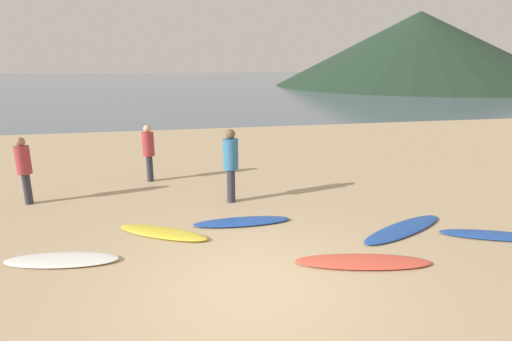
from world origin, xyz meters
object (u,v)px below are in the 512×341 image
at_px(surfboard_5, 363,262).
at_px(surfboard_6, 403,229).
at_px(person_1, 231,160).
at_px(surfboard_2, 62,260).
at_px(surfboard_4, 242,222).
at_px(person_2, 24,165).
at_px(surfboard_7, 493,235).
at_px(person_0, 148,149).
at_px(surfboard_3, 163,233).

height_order(surfboard_5, surfboard_6, surfboard_5).
bearing_deg(person_1, surfboard_2, -179.91).
relative_size(surfboard_4, person_1, 1.15).
bearing_deg(person_2, surfboard_7, -125.09).
bearing_deg(person_2, person_1, -112.70).
distance_m(surfboard_6, person_2, 8.68).
bearing_deg(person_0, surfboard_6, -112.09).
xyz_separation_m(surfboard_7, person_1, (-4.71, 3.11, 1.02)).
xyz_separation_m(surfboard_6, surfboard_7, (1.55, -0.64, -0.00)).
distance_m(surfboard_3, surfboard_6, 4.86).
bearing_deg(surfboard_7, person_2, 179.21).
height_order(person_0, person_1, person_1).
relative_size(surfboard_2, surfboard_5, 0.84).
distance_m(surfboard_2, surfboard_4, 3.49).
xyz_separation_m(surfboard_5, surfboard_6, (1.44, 1.12, -0.00)).
distance_m(surfboard_2, surfboard_6, 6.47).
bearing_deg(surfboard_5, surfboard_4, 140.84).
xyz_separation_m(surfboard_2, surfboard_6, (6.47, -0.00, -0.00)).
height_order(surfboard_2, surfboard_4, surfboard_2).
xyz_separation_m(surfboard_7, person_0, (-6.71, 5.36, 0.92)).
bearing_deg(surfboard_7, person_1, 168.52).
bearing_deg(person_0, surfboard_3, -154.23).
bearing_deg(surfboard_7, person_0, 163.37).
bearing_deg(surfboard_3, surfboard_5, 1.73).
relative_size(surfboard_2, surfboard_4, 0.94).
distance_m(surfboard_2, surfboard_7, 8.05).
relative_size(person_0, person_1, 0.90).
relative_size(person_0, person_2, 0.99).
xyz_separation_m(surfboard_5, surfboard_7, (2.99, 0.48, -0.00)).
bearing_deg(surfboard_4, person_0, 120.36).
bearing_deg(surfboard_5, person_2, 158.43).
height_order(surfboard_3, surfboard_4, surfboard_3).
xyz_separation_m(surfboard_3, surfboard_5, (3.35, -1.93, -0.01)).
bearing_deg(surfboard_5, surfboard_7, 22.04).
distance_m(surfboard_6, person_1, 4.14).
xyz_separation_m(surfboard_2, surfboard_5, (5.03, -1.13, -0.00)).
bearing_deg(surfboard_4, surfboard_2, -160.86).
distance_m(person_0, person_1, 3.01).
bearing_deg(surfboard_4, person_2, 156.08).
bearing_deg(person_2, surfboard_5, -136.80).
relative_size(surfboard_3, person_2, 1.20).
distance_m(surfboard_2, person_0, 4.98).
height_order(person_0, person_2, person_2).
height_order(surfboard_6, person_0, person_0).
xyz_separation_m(surfboard_4, surfboard_7, (4.70, -1.70, -0.01)).
distance_m(surfboard_7, person_2, 10.35).
relative_size(surfboard_2, person_1, 1.08).
xyz_separation_m(surfboard_6, person_0, (-5.16, 4.72, 0.92)).
height_order(surfboard_4, surfboard_5, surfboard_4).
bearing_deg(surfboard_3, person_0, 127.19).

